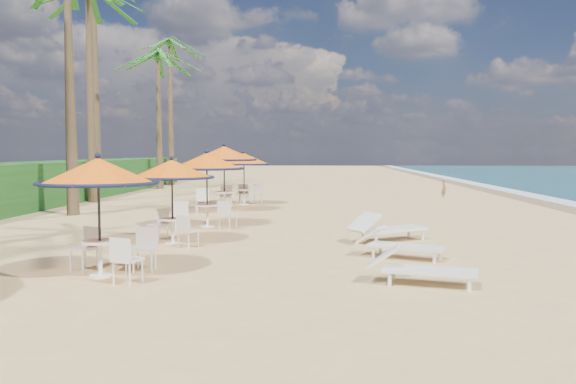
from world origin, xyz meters
The scene contains 14 objects.
ground centered at (0.00, 0.00, 0.00)m, with size 160.00×160.00×0.00m, color tan.
scrub_hedge centered at (-13.50, 11.00, 0.90)m, with size 3.00×40.00×1.80m, color #194716.
station_0 centered at (-5.39, -0.12, 1.64)m, with size 2.14×2.14×2.24m.
station_1 centered at (-5.06, 3.45, 1.64)m, with size 2.06×2.06×2.15m.
station_2 centered at (-4.83, 6.48, 1.76)m, with size 2.22×2.22×2.31m.
station_3 centered at (-5.11, 10.93, 1.96)m, with size 2.46×2.53×2.57m.
station_4 centered at (-4.66, 13.71, 1.67)m, with size 2.19×2.19×2.28m.
lounger_near centered at (0.19, -0.48, 0.30)m, with size 1.89×1.01×0.65m.
lounger_mid centered at (0.17, 1.92, 0.31)m, with size 1.90×1.29×0.66m.
lounger_far centered at (0.19, 4.09, 0.35)m, with size 2.14×1.69×0.76m.
palm_4 centered at (-11.61, 14.51, 8.61)m, with size 5.00×5.00×9.42m.
palm_6 centered at (-11.18, 23.62, 7.46)m, with size 5.00×5.00×8.20m.
palm_7 centered at (-11.48, 27.41, 8.92)m, with size 5.00×5.00×9.76m.
person centered at (4.65, 18.04, 0.48)m, with size 0.35×0.23×0.96m, color #896045.
Camera 1 is at (-1.49, -9.95, 2.25)m, focal length 35.00 mm.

